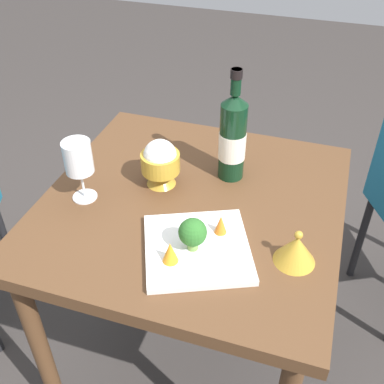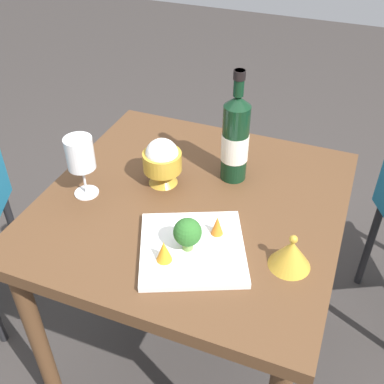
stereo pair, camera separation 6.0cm
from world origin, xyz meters
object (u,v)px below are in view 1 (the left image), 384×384
Objects in this scene: rice_bowl_lid at (296,249)px; broccoli_floret at (193,233)px; serving_plate at (197,248)px; wine_glass at (78,159)px; carrot_garnish_left at (221,224)px; wine_bottle at (233,137)px; rice_bowl at (160,162)px; carrot_garnish_right at (170,252)px.

rice_bowl_lid is 1.17× the size of broccoli_floret.
wine_glass is at bearing -106.01° from serving_plate.
rice_bowl_lid is at bearing 101.79° from broccoli_floret.
wine_glass reaches higher than carrot_garnish_left.
wine_glass is at bearing -96.18° from rice_bowl_lid.
wine_bottle is 6.36× the size of carrot_garnish_left.
serving_plate is 0.06m from broccoli_floret.
rice_bowl is 0.28m from carrot_garnish_left.
serving_plate is (0.04, -0.23, -0.03)m from rice_bowl_lid.
serving_plate is at bearing 38.19° from rice_bowl.
wine_bottle is 1.85× the size of wine_glass.
wine_bottle is 0.41m from carrot_garnish_right.
serving_plate is at bearing 0.06° from wine_bottle.
rice_bowl is 1.65× the size of broccoli_floret.
wine_bottle is at bearing 173.53° from carrot_garnish_right.
carrot_garnish_left is (0.16, 0.22, -0.03)m from rice_bowl.
wine_glass is (0.23, -0.36, -0.00)m from wine_bottle.
rice_bowl_lid is at bearing 65.09° from rice_bowl.
carrot_garnish_right is (0.29, 0.14, -0.03)m from rice_bowl.
wine_bottle is 3.86× the size of broccoli_floret.
rice_bowl is 2.54× the size of carrot_garnish_right.
carrot_garnish_right is at bearing -69.08° from rice_bowl_lid.
rice_bowl_lid is at bearing 110.92° from carrot_garnish_right.
rice_bowl_lid is (0.19, 0.41, -0.04)m from rice_bowl.
wine_bottle reaches higher than broccoli_floret.
rice_bowl_lid is at bearing 38.32° from wine_bottle.
wine_glass is at bearing -57.86° from wine_bottle.
carrot_garnish_right is at bearing 61.87° from wine_glass.
rice_bowl is at bearing -61.05° from wine_bottle.
wine_bottle reaches higher than wine_glass.
wine_bottle is 0.38m from rice_bowl_lid.
rice_bowl is 0.33m from carrot_garnish_right.
wine_glass is 0.41m from carrot_garnish_left.
wine_glass is 0.23m from rice_bowl.
serving_plate is (0.10, 0.36, -0.12)m from wine_glass.
serving_plate is 6.34× the size of carrot_garnish_left.
wine_bottle is at bearing -171.30° from carrot_garnish_left.
wine_glass is 3.21× the size of carrot_garnish_right.
rice_bowl is (0.10, -0.18, -0.06)m from wine_bottle.
rice_bowl is at bearing -144.29° from broccoli_floret.
wine_bottle is at bearing 118.95° from rice_bowl.
wine_glass is 1.26× the size of rice_bowl.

